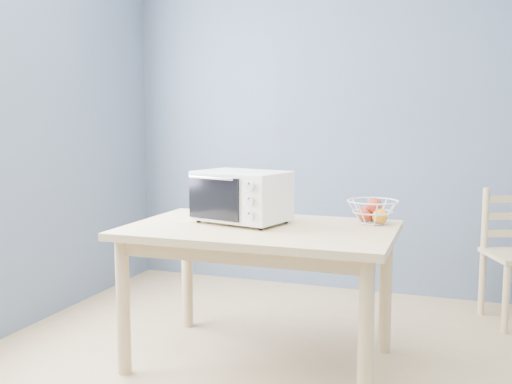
% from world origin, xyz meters
% --- Properties ---
extents(room, '(4.01, 4.51, 2.61)m').
position_xyz_m(room, '(0.00, 0.00, 1.30)').
color(room, tan).
rests_on(room, ground).
extents(dining_table, '(1.40, 0.90, 0.75)m').
position_xyz_m(dining_table, '(-0.42, 0.71, 0.65)').
color(dining_table, '#DDBC85').
rests_on(dining_table, ground).
extents(toaster_oven, '(0.55, 0.44, 0.29)m').
position_xyz_m(toaster_oven, '(-0.57, 0.79, 0.90)').
color(toaster_oven, white).
rests_on(toaster_oven, dining_table).
extents(fruit_basket, '(0.35, 0.35, 0.14)m').
position_xyz_m(fruit_basket, '(0.14, 0.99, 0.82)').
color(fruit_basket, white).
rests_on(fruit_basket, dining_table).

